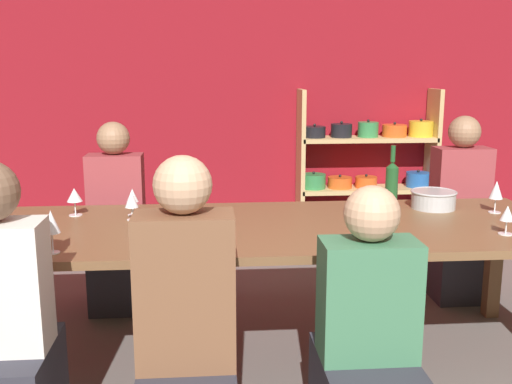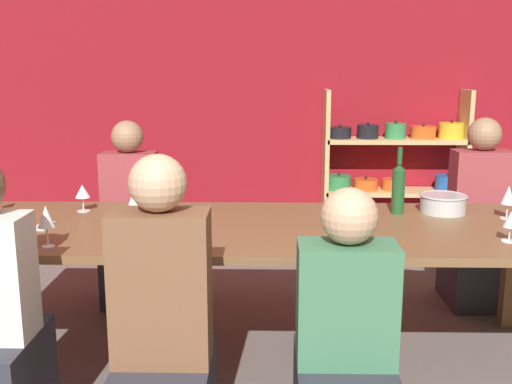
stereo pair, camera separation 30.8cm
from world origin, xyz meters
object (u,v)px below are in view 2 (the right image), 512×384
Objects in this scene: shelf_unit at (392,184)px; wine_glass_white_a at (83,192)px; person_near_a at (163,349)px; cell_phone at (44,226)px; wine_bottle_green at (398,187)px; person_far_a at (132,235)px; wine_glass_red_c at (135,197)px; dining_table at (256,237)px; wine_glass_white_c at (508,196)px; person_far_b at (477,236)px; wine_glass_white_b at (46,218)px; wine_glass_white_d at (511,221)px; person_near_c at (344,361)px; mixing_bowl at (443,203)px; wine_glass_red_b at (138,194)px.

shelf_unit is 8.89× the size of wine_glass_white_a.
person_near_a is at bearing -60.26° from wine_glass_white_a.
wine_glass_white_a is 0.36m from cell_phone.
wine_bottle_green is at bearing -0.48° from wine_glass_white_a.
wine_glass_red_c is at bearing 105.40° from person_far_a.
dining_table is 1.34m from wine_glass_white_c.
person_far_b is at bearing -179.87° from person_far_a.
wine_glass_white_b is (0.05, -0.67, 0.02)m from wine_glass_white_a.
person_far_b reaches higher than person_near_a.
wine_glass_red_c is 1.10× the size of wine_glass_white_d.
dining_table is 0.84m from wine_bottle_green.
wine_glass_red_c is 0.77m from person_far_a.
person_near_c is (0.70, 0.01, -0.05)m from person_near_a.
mixing_bowl is 0.72m from person_far_b.
wine_glass_white_d is at bearing 3.36° from wine_glass_white_b.
mixing_bowl is at bearing 104.50° from wine_glass_white_d.
dining_table is 0.91m from person_near_c.
wine_glass_white_a is 0.67m from wine_glass_white_b.
wine_bottle_green is (-0.36, -1.86, 0.34)m from shelf_unit.
shelf_unit is 1.12× the size of person_far_a.
wine_glass_red_b is 0.93× the size of wine_glass_red_c.
wine_bottle_green reaches higher than dining_table.
wine_glass_white_a is (-2.08, -1.85, 0.30)m from shelf_unit.
wine_bottle_green is 0.30× the size of person_near_a.
wine_glass_white_c is 0.15× the size of person_near_a.
person_near_c is (1.27, -0.41, -0.46)m from wine_glass_white_b.
cell_phone is 1.63m from person_near_c.
wine_glass_white_b is 0.82m from person_near_a.
wine_glass_white_c is 0.16× the size of person_near_c.
wine_glass_red_c is at bearing -85.73° from wine_glass_red_b.
person_far_a is at bearing 164.60° from mixing_bowl.
wine_glass_white_a is (-1.98, -0.01, 0.05)m from mixing_bowl.
dining_table is at bearing 29.79° from person_far_b.
person_near_a is 1.68m from person_far_a.
wine_glass_white_b is at bearing 27.22° from person_far_b.
wine_glass_white_b reaches higher than wine_glass_white_c.
cell_phone is (-0.10, -0.33, -0.10)m from wine_glass_white_a.
dining_table is at bearing 114.27° from person_near_c.
wine_glass_white_b is 0.17× the size of person_near_c.
dining_table is at bearing -21.97° from wine_glass_red_b.
wine_glass_white_a is 0.66m from person_far_a.
person_far_b is at bearing 29.79° from dining_table.
wine_bottle_green is 1.86m from cell_phone.
wine_glass_white_d is (0.40, -0.53, -0.05)m from wine_bottle_green.
wine_glass_white_c is at bearing -23.66° from mixing_bowl.
person_near_a is (0.62, -1.09, -0.38)m from wine_glass_white_a.
wine_glass_white_b reaches higher than wine_glass_white_d.
dining_table is 20.91× the size of wine_glass_white_a.
wine_bottle_green is 1.93× the size of wine_glass_white_b.
person_far_b reaches higher than wine_glass_white_b.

